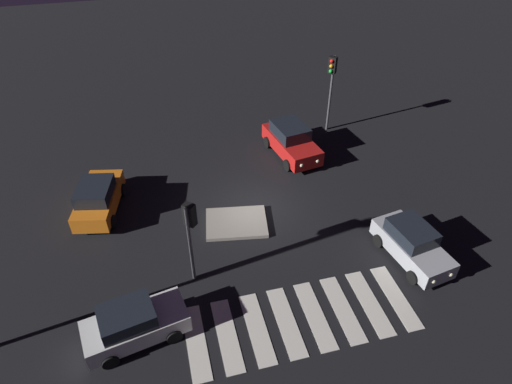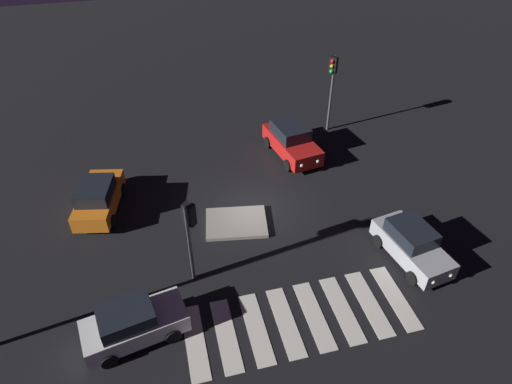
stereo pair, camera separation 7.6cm
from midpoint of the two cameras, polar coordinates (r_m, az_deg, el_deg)
ground_plane at (r=22.04m, az=0.10°, el=-2.03°), size 80.00×80.00×0.00m
traffic_island at (r=21.09m, az=-2.45°, el=-3.98°), size 3.18×2.59×0.18m
car_white at (r=17.07m, az=-15.43°, el=-16.00°), size 3.91×2.28×1.62m
car_silver at (r=20.17m, az=19.51°, el=-6.36°), size 2.24×3.96×1.65m
car_orange at (r=22.64m, az=-19.57°, el=-0.65°), size 2.47×4.16×1.72m
car_red at (r=25.46m, az=4.69°, el=6.57°), size 2.52×4.43×1.85m
traffic_light_south at (r=17.00m, az=-8.41°, el=-4.09°), size 0.54×0.54×3.86m
traffic_light_north at (r=26.90m, az=9.88°, el=14.49°), size 0.54×0.54×4.78m
crosswalk_near at (r=17.66m, az=5.80°, el=-15.94°), size 8.75×3.20×0.02m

